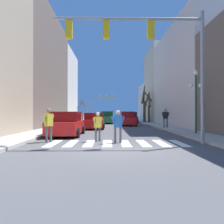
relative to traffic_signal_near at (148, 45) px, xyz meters
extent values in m
plane|color=#4C4C4F|center=(-1.52, -1.50, -4.84)|extent=(240.00, 240.00, 0.00)
cube|color=#66564C|center=(-11.03, 14.60, 1.61)|extent=(6.00, 14.83, 12.90)
cube|color=beige|center=(-11.03, 27.24, 1.18)|extent=(6.00, 10.45, 12.05)
cube|color=beige|center=(7.99, 14.69, 0.83)|extent=(6.00, 15.83, 11.34)
cube|color=#BCB299|center=(7.99, 27.34, 1.50)|extent=(6.00, 9.48, 12.69)
cube|color=beige|center=(7.99, 36.11, -1.03)|extent=(6.00, 8.04, 7.63)
cube|color=white|center=(-4.67, 0.41, -4.84)|extent=(0.45, 2.60, 0.01)
cube|color=white|center=(-3.77, 0.41, -4.84)|extent=(0.45, 2.60, 0.01)
cube|color=white|center=(-2.87, 0.41, -4.84)|extent=(0.45, 2.60, 0.01)
cube|color=white|center=(-1.97, 0.41, -4.84)|extent=(0.45, 2.60, 0.01)
cube|color=white|center=(-1.07, 0.41, -4.84)|extent=(0.45, 2.60, 0.01)
cube|color=white|center=(-0.17, 0.41, -4.84)|extent=(0.45, 2.60, 0.01)
cube|color=white|center=(0.73, 0.41, -4.84)|extent=(0.45, 2.60, 0.01)
cube|color=white|center=(1.63, 0.41, -4.84)|extent=(0.45, 2.60, 0.01)
cylinder|color=gray|center=(2.67, 0.00, -1.59)|extent=(0.18, 0.18, 6.49)
cylinder|color=gray|center=(-0.94, 0.00, 1.25)|extent=(7.21, 0.14, 0.14)
cube|color=yellow|center=(0.14, 0.00, 0.70)|extent=(0.32, 0.28, 0.84)
cube|color=yellow|center=(-2.02, 0.00, 0.70)|extent=(0.32, 0.28, 0.84)
cube|color=yellow|center=(-3.82, 0.00, 0.70)|extent=(0.32, 0.28, 0.84)
cylinder|color=gray|center=(-5.70, 42.00, -1.69)|extent=(0.18, 0.18, 6.30)
cylinder|color=gray|center=(-2.89, 42.00, 1.06)|extent=(5.62, 0.14, 0.14)
cube|color=yellow|center=(-3.74, 42.00, 0.51)|extent=(0.32, 0.28, 0.84)
cube|color=yellow|center=(-2.05, 42.00, 0.51)|extent=(0.32, 0.28, 0.84)
cube|color=yellow|center=(-0.64, 42.00, 0.51)|extent=(0.32, 0.28, 0.84)
cylinder|color=#1E4C2D|center=(3.98, 4.07, -2.73)|extent=(0.12, 0.12, 3.93)
sphere|color=white|center=(3.98, 4.07, -0.58)|extent=(0.36, 0.36, 0.36)
sphere|color=white|center=(3.66, 4.07, -1.47)|extent=(0.31, 0.31, 0.31)
sphere|color=white|center=(4.30, 4.07, -1.47)|extent=(0.31, 0.31, 0.31)
cube|color=red|center=(-4.77, 4.28, -4.27)|extent=(1.88, 4.51, 0.79)
cube|color=maroon|center=(-4.77, 4.28, -3.55)|extent=(1.73, 2.34, 0.65)
cylinder|color=black|center=(-5.72, 5.67, -4.52)|extent=(0.22, 0.64, 0.64)
cylinder|color=black|center=(-3.81, 5.67, -4.52)|extent=(0.22, 0.64, 0.64)
cylinder|color=black|center=(-5.72, 2.88, -4.52)|extent=(0.22, 0.64, 0.64)
cylinder|color=black|center=(-3.81, 2.88, -4.52)|extent=(0.22, 0.64, 0.64)
cube|color=#236B38|center=(-2.15, 21.77, -4.22)|extent=(1.81, 4.20, 0.90)
cube|color=#133A1E|center=(-2.15, 21.77, -3.40)|extent=(1.66, 2.18, 0.74)
cylinder|color=black|center=(-1.23, 20.47, -4.52)|extent=(0.22, 0.64, 0.64)
cylinder|color=black|center=(-3.07, 20.47, -4.52)|extent=(0.22, 0.64, 0.64)
cylinder|color=black|center=(-1.23, 23.07, -4.52)|extent=(0.22, 0.64, 0.64)
cylinder|color=black|center=(-3.07, 23.07, -4.52)|extent=(0.22, 0.64, 0.64)
cube|color=red|center=(-3.34, 10.70, -4.29)|extent=(1.79, 4.34, 0.76)
cube|color=maroon|center=(-3.34, 10.70, -3.60)|extent=(1.65, 2.26, 0.62)
cylinder|color=black|center=(-2.43, 9.36, -4.52)|extent=(0.22, 0.64, 0.64)
cylinder|color=black|center=(-4.26, 9.36, -4.52)|extent=(0.22, 0.64, 0.64)
cylinder|color=black|center=(-2.43, 12.05, -4.52)|extent=(0.22, 0.64, 0.64)
cylinder|color=black|center=(-4.26, 12.05, -4.52)|extent=(0.22, 0.64, 0.64)
cube|color=black|center=(1.78, 25.28, -4.24)|extent=(1.77, 4.62, 0.85)
cube|color=black|center=(1.78, 25.28, -3.46)|extent=(1.63, 2.40, 0.70)
cylinder|color=black|center=(0.88, 26.71, -4.52)|extent=(0.22, 0.64, 0.64)
cylinder|color=black|center=(2.69, 26.71, -4.52)|extent=(0.22, 0.64, 0.64)
cylinder|color=black|center=(0.88, 23.84, -4.52)|extent=(0.22, 0.64, 0.64)
cylinder|color=black|center=(2.69, 23.84, -4.52)|extent=(0.22, 0.64, 0.64)
cube|color=red|center=(0.42, 16.48, -4.24)|extent=(1.80, 4.33, 0.86)
cube|color=maroon|center=(0.42, 16.48, -3.46)|extent=(1.66, 2.25, 0.70)
cylinder|color=black|center=(-0.50, 17.83, -4.52)|extent=(0.22, 0.64, 0.64)
cylinder|color=black|center=(1.34, 17.83, -4.52)|extent=(0.22, 0.64, 0.64)
cylinder|color=black|center=(-0.50, 15.14, -4.52)|extent=(0.22, 0.64, 0.64)
cylinder|color=black|center=(1.34, 15.14, -4.52)|extent=(0.22, 0.64, 0.64)
cylinder|color=#4C4C51|center=(-5.11, 0.78, -4.43)|extent=(0.12, 0.12, 0.83)
cylinder|color=#4C4C51|center=(-4.96, 1.04, -4.43)|extent=(0.12, 0.12, 0.83)
cube|color=gold|center=(-5.04, 0.91, -3.68)|extent=(0.40, 0.47, 0.65)
sphere|color=#8C664C|center=(-5.04, 0.91, -3.20)|extent=(0.23, 0.23, 0.23)
cylinder|color=gold|center=(-5.15, 0.70, -3.73)|extent=(0.22, 0.29, 0.63)
cylinder|color=gold|center=(-4.92, 1.11, -3.73)|extent=(0.22, 0.29, 0.63)
cylinder|color=#4C4C51|center=(-1.30, 0.51, -4.45)|extent=(0.12, 0.12, 0.79)
cylinder|color=#4C4C51|center=(-1.58, 0.45, -4.45)|extent=(0.12, 0.12, 0.79)
cube|color=#235693|center=(-1.44, 0.48, -3.75)|extent=(0.42, 0.29, 0.62)
sphere|color=tan|center=(-1.44, 0.48, -3.29)|extent=(0.22, 0.22, 0.22)
cylinder|color=#235693|center=(-1.22, 0.53, -3.79)|extent=(0.28, 0.14, 0.60)
cylinder|color=#235693|center=(-1.65, 0.44, -3.79)|extent=(0.28, 0.14, 0.60)
cylinder|color=#4C4C51|center=(-2.58, 1.04, -4.47)|extent=(0.11, 0.11, 0.74)
cylinder|color=#4C4C51|center=(-2.39, 1.23, -4.47)|extent=(0.11, 0.11, 0.74)
cube|color=gold|center=(-2.49, 1.14, -3.81)|extent=(0.40, 0.40, 0.58)
sphere|color=beige|center=(-2.49, 1.14, -3.38)|extent=(0.21, 0.21, 0.21)
cylinder|color=gold|center=(-2.63, 0.99, -3.85)|extent=(0.24, 0.24, 0.57)
cylinder|color=gold|center=(-2.34, 1.28, -3.85)|extent=(0.24, 0.24, 0.57)
cylinder|color=#4C4C51|center=(3.67, 10.15, -4.27)|extent=(0.13, 0.13, 0.85)
cylinder|color=#4C4C51|center=(3.36, 10.13, -4.27)|extent=(0.13, 0.13, 0.85)
cube|color=black|center=(3.51, 10.14, -3.50)|extent=(0.43, 0.25, 0.67)
sphere|color=#8C664C|center=(3.51, 10.14, -3.01)|extent=(0.24, 0.24, 0.24)
cylinder|color=black|center=(3.75, 10.15, -3.55)|extent=(0.29, 0.10, 0.65)
cylinder|color=black|center=(3.27, 10.13, -3.55)|extent=(0.29, 0.10, 0.65)
cylinder|color=#473828|center=(4.29, 22.96, -3.38)|extent=(0.30, 0.30, 2.63)
cylinder|color=#473828|center=(3.89, 22.82, -1.21)|extent=(0.91, 0.41, 2.35)
cylinder|color=#473828|center=(3.99, 22.56, -1.22)|extent=(0.73, 0.95, 2.02)
cylinder|color=#473828|center=(4.58, 23.75, -1.22)|extent=(0.67, 1.71, 2.36)
cylinder|color=#473828|center=(4.20, 22.44, -1.16)|extent=(0.31, 1.15, 1.91)
cylinder|color=#473828|center=(3.92, 22.61, -1.59)|extent=(0.84, 0.83, 1.81)
cylinder|color=brown|center=(-7.04, 32.04, -3.72)|extent=(0.28, 0.28, 1.95)
cylinder|color=brown|center=(-7.68, 31.82, -1.73)|extent=(1.40, 0.60, 2.27)
cylinder|color=brown|center=(-6.54, 31.90, -2.10)|extent=(1.11, 0.40, 1.89)
cylinder|color=brown|center=(-7.49, 32.16, -1.90)|extent=(1.01, 0.38, 1.76)
cylinder|color=brown|center=(-6.60, 32.06, -1.75)|extent=(0.99, 0.18, 2.28)
cylinder|color=brown|center=(3.81, 24.30, -3.03)|extent=(0.40, 0.40, 3.32)
cylinder|color=brown|center=(3.80, 25.14, -0.73)|extent=(0.19, 1.82, 1.84)
cylinder|color=brown|center=(3.49, 23.78, -0.57)|extent=(0.78, 1.20, 2.58)
cylinder|color=brown|center=(3.91, 25.03, -0.19)|extent=(0.35, 1.62, 2.68)
cylinder|color=brown|center=(4.60, 24.24, -0.86)|extent=(1.75, 0.35, 2.12)
camera|label=1|loc=(-1.90, -10.53, -3.36)|focal=35.00mm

